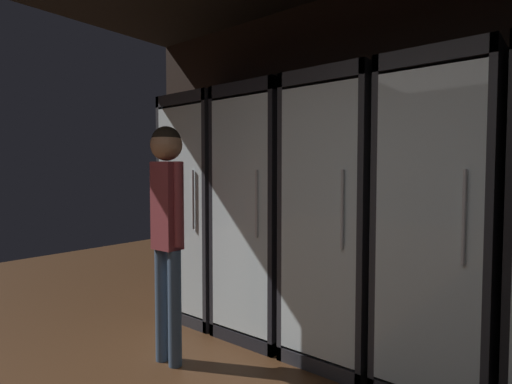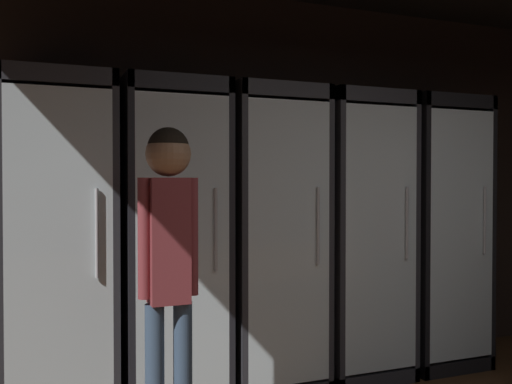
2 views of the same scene
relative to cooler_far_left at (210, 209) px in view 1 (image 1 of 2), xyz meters
The scene contains 6 objects.
wall_back 2.05m from the cooler_far_left, ahead, with size 6.00×0.06×2.80m, color black.
cooler_far_left is the anchor object (origin of this frame).
cooler_left 0.69m from the cooler_far_left, ahead, with size 0.65×0.68×2.06m.
cooler_center 1.38m from the cooler_far_left, ahead, with size 0.65×0.68×2.06m.
cooler_right 2.08m from the cooler_far_left, ahead, with size 0.65×0.68×2.06m.
shopper_near 1.02m from the cooler_far_left, 61.50° to the right, with size 0.30×0.22×1.69m.
Camera 1 is at (0.74, 0.04, 1.37)m, focal length 27.94 mm.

